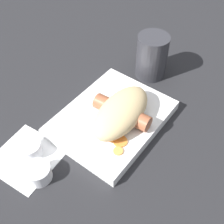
% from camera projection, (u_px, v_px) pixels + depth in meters
% --- Properties ---
extents(ground_plane, '(3.00, 3.00, 0.00)m').
position_uv_depth(ground_plane, '(112.00, 122.00, 0.64)').
color(ground_plane, '#232326').
extents(food_tray, '(0.26, 0.20, 0.03)m').
position_uv_depth(food_tray, '(112.00, 119.00, 0.63)').
color(food_tray, white).
rests_on(food_tray, ground_plane).
extents(bread_roll, '(0.18, 0.10, 0.05)m').
position_uv_depth(bread_roll, '(122.00, 111.00, 0.60)').
color(bread_roll, '#DBBC84').
rests_on(bread_roll, food_tray).
extents(sausage, '(0.17, 0.13, 0.04)m').
position_uv_depth(sausage, '(122.00, 112.00, 0.61)').
color(sausage, '#9E5638').
rests_on(sausage, food_tray).
extents(pickled_veggies, '(0.06, 0.07, 0.00)m').
position_uv_depth(pickled_veggies, '(116.00, 139.00, 0.58)').
color(pickled_veggies, orange).
rests_on(pickled_veggies, food_tray).
extents(napkin, '(0.14, 0.14, 0.00)m').
position_uv_depth(napkin, '(27.00, 157.00, 0.58)').
color(napkin, white).
rests_on(napkin, ground_plane).
extents(condiment_cup_near, '(0.05, 0.05, 0.03)m').
position_uv_depth(condiment_cup_near, '(30.00, 149.00, 0.58)').
color(condiment_cup_near, white).
rests_on(condiment_cup_near, ground_plane).
extents(condiment_cup_far, '(0.05, 0.05, 0.03)m').
position_uv_depth(condiment_cup_far, '(39.00, 173.00, 0.54)').
color(condiment_cup_far, white).
rests_on(condiment_cup_far, ground_plane).
extents(drink_glass, '(0.08, 0.08, 0.11)m').
position_uv_depth(drink_glass, '(152.00, 56.00, 0.71)').
color(drink_glass, '#333338').
rests_on(drink_glass, ground_plane).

